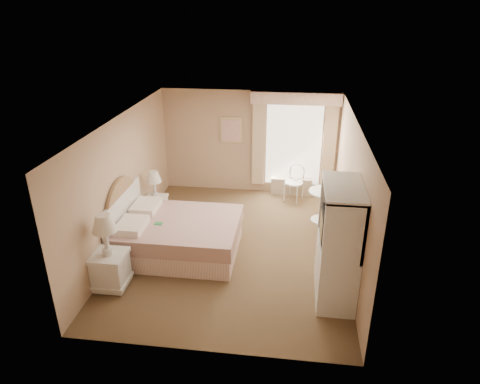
# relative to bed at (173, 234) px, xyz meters

# --- Properties ---
(room) EXTENTS (4.21, 5.51, 2.51)m
(room) POSITION_rel_bed_xyz_m (1.11, 0.32, 0.88)
(room) COLOR brown
(room) RESTS_ON ground
(window) EXTENTS (2.05, 0.22, 2.51)m
(window) POSITION_rel_bed_xyz_m (2.16, 2.97, 0.97)
(window) COLOR white
(window) RESTS_ON room
(framed_art) EXTENTS (0.52, 0.04, 0.62)m
(framed_art) POSITION_rel_bed_xyz_m (0.66, 3.03, 1.18)
(framed_art) COLOR #CFB17F
(framed_art) RESTS_ON room
(bed) EXTENTS (2.23, 1.76, 1.55)m
(bed) POSITION_rel_bed_xyz_m (0.00, 0.00, 0.00)
(bed) COLOR tan
(bed) RESTS_ON room
(nightstand_near) EXTENTS (0.55, 0.55, 1.33)m
(nightstand_near) POSITION_rel_bed_xyz_m (-0.73, -1.21, 0.13)
(nightstand_near) COLOR white
(nightstand_near) RESTS_ON room
(nightstand_far) EXTENTS (0.45, 0.45, 1.10)m
(nightstand_far) POSITION_rel_bed_xyz_m (-0.73, 1.24, 0.04)
(nightstand_far) COLOR white
(nightstand_far) RESTS_ON room
(round_table) EXTENTS (0.67, 0.67, 0.71)m
(round_table) POSITION_rel_bed_xyz_m (2.86, 1.62, 0.10)
(round_table) COLOR silver
(round_table) RESTS_ON room
(cafe_chair) EXTENTS (0.56, 0.56, 0.88)m
(cafe_chair) POSITION_rel_bed_xyz_m (2.24, 2.66, 0.14)
(cafe_chair) COLOR silver
(cafe_chair) RESTS_ON room
(armoire) EXTENTS (0.58, 1.16, 1.93)m
(armoire) POSITION_rel_bed_xyz_m (2.93, -0.95, 0.43)
(armoire) COLOR white
(armoire) RESTS_ON room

